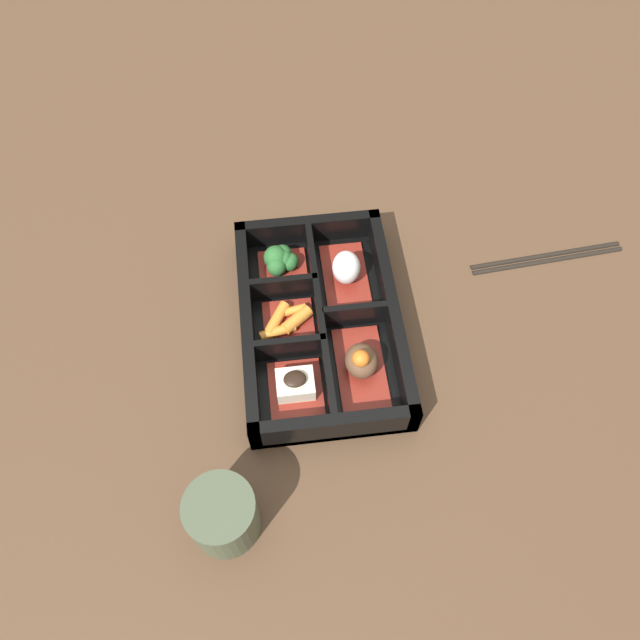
% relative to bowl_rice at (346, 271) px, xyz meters
% --- Properties ---
extents(ground_plane, '(3.00, 3.00, 0.00)m').
position_rel_bowl_rice_xyz_m(ground_plane, '(0.07, -0.04, -0.03)').
color(ground_plane, '#4C3523').
extents(bento_base, '(0.29, 0.19, 0.01)m').
position_rel_bowl_rice_xyz_m(bento_base, '(0.07, -0.04, -0.02)').
color(bento_base, black).
rests_on(bento_base, ground_plane).
extents(bento_rim, '(0.29, 0.19, 0.05)m').
position_rel_bowl_rice_xyz_m(bento_rim, '(0.06, -0.04, -0.01)').
color(bento_rim, black).
rests_on(bento_rim, ground_plane).
extents(bowl_rice, '(0.11, 0.06, 0.05)m').
position_rel_bowl_rice_xyz_m(bowl_rice, '(0.00, 0.00, 0.00)').
color(bowl_rice, maroon).
rests_on(bowl_rice, bento_base).
extents(bowl_stew, '(0.11, 0.06, 0.05)m').
position_rel_bowl_rice_xyz_m(bowl_stew, '(0.13, -0.00, -0.00)').
color(bowl_stew, maroon).
rests_on(bowl_stew, bento_base).
extents(bowl_greens, '(0.06, 0.06, 0.04)m').
position_rel_bowl_rice_xyz_m(bowl_greens, '(-0.03, -0.08, -0.00)').
color(bowl_greens, maroon).
rests_on(bowl_greens, bento_base).
extents(bowl_carrots, '(0.07, 0.07, 0.02)m').
position_rel_bowl_rice_xyz_m(bowl_carrots, '(0.06, -0.08, -0.01)').
color(bowl_carrots, maroon).
rests_on(bowl_carrots, bento_base).
extents(bowl_tofu, '(0.07, 0.06, 0.04)m').
position_rel_bowl_rice_xyz_m(bowl_tofu, '(0.15, -0.08, -0.01)').
color(bowl_tofu, maroon).
rests_on(bowl_tofu, bento_base).
extents(tea_cup, '(0.07, 0.07, 0.07)m').
position_rel_bowl_rice_xyz_m(tea_cup, '(0.29, -0.17, 0.01)').
color(tea_cup, '#424C38').
rests_on(tea_cup, ground_plane).
extents(chopsticks, '(0.03, 0.21, 0.01)m').
position_rel_bowl_rice_xyz_m(chopsticks, '(-0.01, 0.28, -0.03)').
color(chopsticks, black).
rests_on(chopsticks, ground_plane).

